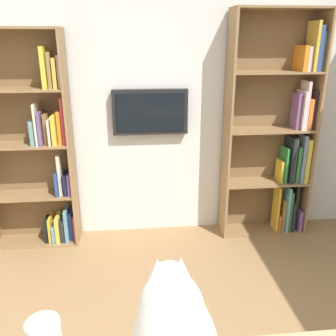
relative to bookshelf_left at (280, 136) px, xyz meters
The scene contains 4 objects.
wall_back 1.31m from the bookshelf_left, ahead, with size 4.52×0.06×2.70m, color silver.
bookshelf_left is the anchor object (origin of this frame).
bookshelf_right 2.29m from the bookshelf_left, ahead, with size 0.80×0.28×1.98m.
wall_mounted_tv 1.27m from the bookshelf_left, ahead, with size 0.70×0.07×0.42m.
Camera 1 is at (0.18, 1.21, 1.88)m, focal length 38.81 mm.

